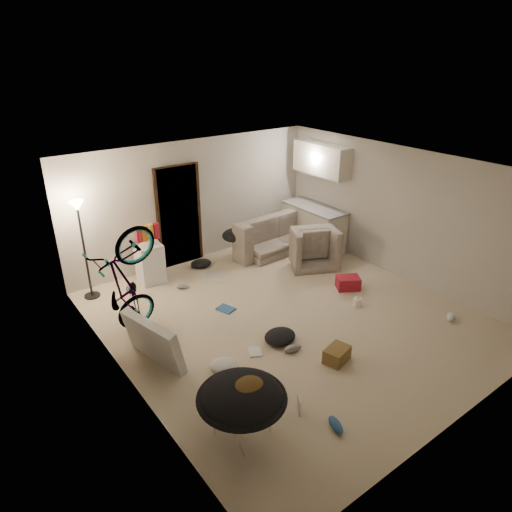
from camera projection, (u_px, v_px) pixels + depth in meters
floor at (288, 318)px, 7.64m from camera, size 5.50×6.00×0.02m
ceiling at (293, 169)px, 6.59m from camera, size 5.50×6.00×0.02m
wall_back at (194, 201)px, 9.31m from camera, size 5.50×0.02×2.50m
wall_front at (471, 339)px, 4.92m from camera, size 5.50×0.02×2.50m
wall_left at (120, 303)px, 5.62m from camera, size 0.02×6.00×2.50m
wall_right at (401, 214)px, 8.61m from camera, size 0.02×6.00×2.50m
doorway at (179, 216)px, 9.16m from camera, size 0.85×0.10×2.04m
door_trim at (179, 217)px, 9.14m from camera, size 0.97×0.04×2.10m
floor_lamp at (81, 229)px, 7.73m from camera, size 0.28×0.28×1.81m
kitchen_counter at (313, 227)px, 10.23m from camera, size 0.60×1.50×0.88m
counter_top at (315, 207)px, 10.04m from camera, size 0.64×1.54×0.04m
kitchen_uppers at (322, 159)px, 9.67m from camera, size 0.38×1.40×0.65m
sofa at (270, 235)px, 10.14m from camera, size 2.19×0.95×0.63m
armchair at (310, 248)px, 9.49m from camera, size 1.22×1.16×0.62m
bicycle at (128, 308)px, 6.98m from camera, size 1.93×1.00×1.07m
book_asset at (300, 417)px, 5.57m from camera, size 0.27×0.26×0.02m
mini_fridge at (150, 263)px, 8.65m from camera, size 0.47×0.47×0.77m
snack_box_0 at (138, 235)px, 8.30m from camera, size 0.11×0.09×0.30m
snack_box_1 at (144, 234)px, 8.36m from camera, size 0.10×0.08×0.30m
snack_box_2 at (150, 232)px, 8.43m from camera, size 0.12×0.10×0.30m
snack_box_3 at (156, 231)px, 8.49m from camera, size 0.11×0.08×0.30m
saucer_chair at (242, 404)px, 5.16m from camera, size 1.04×1.04×0.74m
hoodie at (247, 390)px, 5.08m from camera, size 0.50×0.43×0.22m
sofa_drape at (235, 235)px, 9.53m from camera, size 0.59×0.50×0.28m
tv_box at (153, 341)px, 6.41m from camera, size 0.52×1.11×0.72m
drink_case_a at (337, 355)px, 6.53m from camera, size 0.43×0.36×0.22m
drink_case_b at (348, 283)px, 8.49m from camera, size 0.51×0.48×0.24m
juicer at (357, 301)px, 7.93m from camera, size 0.15×0.15×0.21m
newspaper at (215, 276)px, 9.00m from camera, size 0.62×0.67×0.01m
book_blue at (226, 309)px, 7.85m from camera, size 0.29×0.34×0.03m
book_white at (255, 352)px, 6.75m from camera, size 0.27×0.30×0.02m
shoe_1 at (183, 286)px, 8.52m from camera, size 0.26×0.22×0.09m
shoe_2 at (336, 425)px, 5.39m from camera, size 0.20×0.31×0.11m
shoe_3 at (293, 348)px, 6.75m from camera, size 0.32×0.18×0.11m
shoe_4 at (451, 317)px, 7.56m from camera, size 0.30×0.24×0.10m
clothes_lump_a at (280, 336)px, 6.99m from camera, size 0.56×0.50×0.17m
clothes_lump_b at (201, 263)px, 9.38m from camera, size 0.46×0.40×0.13m
clothes_lump_c at (224, 365)px, 6.39m from camera, size 0.53×0.51×0.13m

